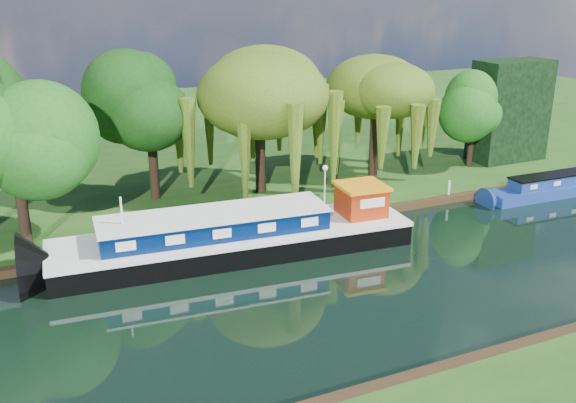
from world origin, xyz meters
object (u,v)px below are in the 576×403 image
red_dinghy (132,263)px  narrowboat (559,186)px  white_cruiser (527,194)px  dutch_barge (238,236)px

red_dinghy → narrowboat: bearing=-78.0°
red_dinghy → white_cruiser: (28.02, 0.12, 0.00)m
dutch_barge → white_cruiser: 22.40m
dutch_barge → white_cruiser: (22.34, 1.24, -1.04)m
dutch_barge → white_cruiser: dutch_barge is taller
dutch_barge → narrowboat: bearing=5.2°
white_cruiser → narrowboat: bearing=-109.2°
narrowboat → red_dinghy: (-29.91, 0.87, -0.61)m
white_cruiser → dutch_barge: bearing=101.6°
dutch_barge → red_dinghy: dutch_barge is taller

